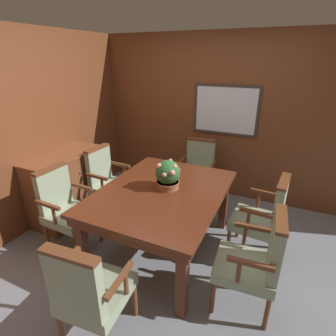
{
  "coord_description": "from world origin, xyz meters",
  "views": [
    {
      "loc": [
        1.03,
        -2.2,
        2.11
      ],
      "look_at": [
        -0.07,
        0.2,
        0.98
      ],
      "focal_mm": 28.0,
      "sensor_mm": 36.0,
      "label": 1
    }
  ],
  "objects_px": {
    "chair_head_near": "(90,291)",
    "potted_plant": "(168,175)",
    "dining_table": "(162,198)",
    "chair_left_near": "(65,206)",
    "chair_right_near": "(256,260)",
    "sideboard_cabinet": "(69,185)",
    "chair_left_far": "(108,180)",
    "chair_right_far": "(264,215)",
    "chair_head_far": "(198,170)"
  },
  "relations": [
    {
      "from": "dining_table",
      "to": "potted_plant",
      "type": "xyz_separation_m",
      "value": [
        0.04,
        0.07,
        0.25
      ]
    },
    {
      "from": "chair_left_near",
      "to": "sideboard_cabinet",
      "type": "height_order",
      "value": "chair_left_near"
    },
    {
      "from": "chair_head_far",
      "to": "potted_plant",
      "type": "height_order",
      "value": "potted_plant"
    },
    {
      "from": "chair_left_near",
      "to": "sideboard_cabinet",
      "type": "bearing_deg",
      "value": 43.75
    },
    {
      "from": "chair_left_near",
      "to": "sideboard_cabinet",
      "type": "relative_size",
      "value": 0.9
    },
    {
      "from": "chair_right_far",
      "to": "potted_plant",
      "type": "distance_m",
      "value": 1.13
    },
    {
      "from": "dining_table",
      "to": "chair_left_near",
      "type": "distance_m",
      "value": 1.14
    },
    {
      "from": "chair_right_near",
      "to": "potted_plant",
      "type": "relative_size",
      "value": 3.04
    },
    {
      "from": "chair_head_near",
      "to": "chair_head_far",
      "type": "bearing_deg",
      "value": -94.77
    },
    {
      "from": "chair_right_near",
      "to": "chair_right_far",
      "type": "xyz_separation_m",
      "value": [
        -0.01,
        0.73,
        0.0
      ]
    },
    {
      "from": "chair_head_near",
      "to": "chair_left_far",
      "type": "xyz_separation_m",
      "value": [
        -1.03,
        1.6,
        0.0
      ]
    },
    {
      "from": "chair_left_far",
      "to": "chair_left_near",
      "type": "distance_m",
      "value": 0.78
    },
    {
      "from": "chair_left_near",
      "to": "chair_head_far",
      "type": "relative_size",
      "value": 1.0
    },
    {
      "from": "chair_right_near",
      "to": "sideboard_cabinet",
      "type": "distance_m",
      "value": 2.61
    },
    {
      "from": "dining_table",
      "to": "chair_right_far",
      "type": "relative_size",
      "value": 1.68
    },
    {
      "from": "chair_left_near",
      "to": "potted_plant",
      "type": "bearing_deg",
      "value": -64.49
    },
    {
      "from": "chair_left_far",
      "to": "sideboard_cabinet",
      "type": "relative_size",
      "value": 0.9
    },
    {
      "from": "chair_left_far",
      "to": "chair_right_near",
      "type": "distance_m",
      "value": 2.23
    },
    {
      "from": "dining_table",
      "to": "chair_right_far",
      "type": "distance_m",
      "value": 1.12
    },
    {
      "from": "potted_plant",
      "to": "sideboard_cabinet",
      "type": "height_order",
      "value": "potted_plant"
    },
    {
      "from": "potted_plant",
      "to": "dining_table",
      "type": "bearing_deg",
      "value": -116.91
    },
    {
      "from": "chair_right_near",
      "to": "chair_left_near",
      "type": "bearing_deg",
      "value": -93.24
    },
    {
      "from": "chair_left_near",
      "to": "sideboard_cabinet",
      "type": "xyz_separation_m",
      "value": [
        -0.45,
        0.51,
        -0.07
      ]
    },
    {
      "from": "chair_left_far",
      "to": "potted_plant",
      "type": "xyz_separation_m",
      "value": [
        1.08,
        -0.32,
        0.41
      ]
    },
    {
      "from": "dining_table",
      "to": "sideboard_cabinet",
      "type": "xyz_separation_m",
      "value": [
        -1.51,
        0.12,
        -0.23
      ]
    },
    {
      "from": "dining_table",
      "to": "chair_left_near",
      "type": "xyz_separation_m",
      "value": [
        -1.06,
        -0.39,
        -0.16
      ]
    },
    {
      "from": "dining_table",
      "to": "chair_head_far",
      "type": "distance_m",
      "value": 1.24
    },
    {
      "from": "chair_left_near",
      "to": "chair_head_far",
      "type": "distance_m",
      "value": 1.94
    },
    {
      "from": "chair_head_near",
      "to": "chair_right_near",
      "type": "xyz_separation_m",
      "value": [
        1.06,
        0.84,
        0.0
      ]
    },
    {
      "from": "dining_table",
      "to": "potted_plant",
      "type": "distance_m",
      "value": 0.26
    },
    {
      "from": "chair_left_near",
      "to": "chair_left_far",
      "type": "bearing_deg",
      "value": 1.22
    },
    {
      "from": "chair_right_near",
      "to": "chair_right_far",
      "type": "bearing_deg",
      "value": 176.9
    },
    {
      "from": "chair_head_near",
      "to": "sideboard_cabinet",
      "type": "distance_m",
      "value": 2.0
    },
    {
      "from": "chair_left_far",
      "to": "potted_plant",
      "type": "bearing_deg",
      "value": -103.44
    },
    {
      "from": "dining_table",
      "to": "chair_right_near",
      "type": "relative_size",
      "value": 1.68
    },
    {
      "from": "chair_head_far",
      "to": "sideboard_cabinet",
      "type": "bearing_deg",
      "value": -146.89
    },
    {
      "from": "chair_head_near",
      "to": "potted_plant",
      "type": "bearing_deg",
      "value": -96.49
    },
    {
      "from": "chair_left_near",
      "to": "chair_head_far",
      "type": "xyz_separation_m",
      "value": [
        1.06,
        1.62,
        0.0
      ]
    },
    {
      "from": "chair_head_near",
      "to": "chair_right_near",
      "type": "bearing_deg",
      "value": -146.28
    },
    {
      "from": "potted_plant",
      "to": "sideboard_cabinet",
      "type": "relative_size",
      "value": 0.3
    },
    {
      "from": "chair_right_near",
      "to": "sideboard_cabinet",
      "type": "xyz_separation_m",
      "value": [
        -2.56,
        0.49,
        -0.07
      ]
    },
    {
      "from": "chair_left_near",
      "to": "chair_right_far",
      "type": "bearing_deg",
      "value": -67.63
    },
    {
      "from": "chair_head_near",
      "to": "chair_left_far",
      "type": "height_order",
      "value": "same"
    },
    {
      "from": "chair_right_far",
      "to": "sideboard_cabinet",
      "type": "relative_size",
      "value": 0.9
    },
    {
      "from": "chair_head_far",
      "to": "potted_plant",
      "type": "xyz_separation_m",
      "value": [
        0.04,
        -1.16,
        0.41
      ]
    },
    {
      "from": "chair_head_near",
      "to": "potted_plant",
      "type": "xyz_separation_m",
      "value": [
        0.04,
        1.28,
        0.41
      ]
    },
    {
      "from": "chair_left_far",
      "to": "chair_left_near",
      "type": "height_order",
      "value": "same"
    },
    {
      "from": "chair_head_near",
      "to": "chair_right_near",
      "type": "distance_m",
      "value": 1.35
    },
    {
      "from": "chair_right_far",
      "to": "chair_head_far",
      "type": "bearing_deg",
      "value": -125.03
    },
    {
      "from": "chair_head_near",
      "to": "chair_head_far",
      "type": "relative_size",
      "value": 1.0
    }
  ]
}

